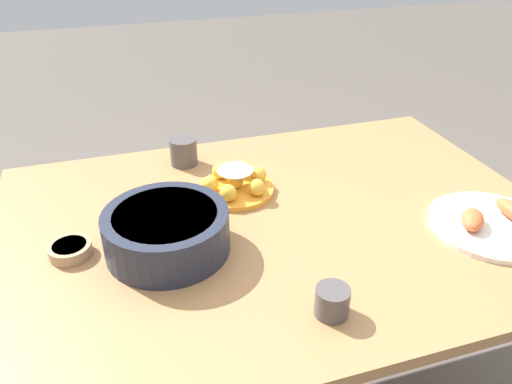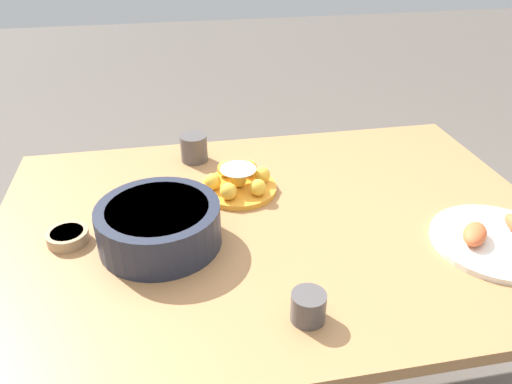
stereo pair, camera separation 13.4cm
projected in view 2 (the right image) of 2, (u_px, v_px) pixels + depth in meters
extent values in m
cylinder|color=#A87547|center=(412.00, 219.00, 1.99)|extent=(0.06, 0.06, 0.71)
cylinder|color=#A87547|center=(61.00, 258.00, 1.77)|extent=(0.06, 0.06, 0.71)
cube|color=#A87547|center=(275.00, 224.00, 1.30)|extent=(1.44, 1.02, 0.03)
cylinder|color=gold|center=(239.00, 189.00, 1.42)|extent=(0.22, 0.22, 0.02)
sphere|color=yellow|center=(213.00, 182.00, 1.39)|extent=(0.05, 0.05, 0.05)
sphere|color=yellow|center=(228.00, 191.00, 1.34)|extent=(0.05, 0.05, 0.05)
sphere|color=yellow|center=(258.00, 187.00, 1.36)|extent=(0.05, 0.05, 0.05)
sphere|color=yellow|center=(263.00, 175.00, 1.42)|extent=(0.05, 0.05, 0.05)
sphere|color=yellow|center=(249.00, 168.00, 1.46)|extent=(0.05, 0.05, 0.05)
sphere|color=yellow|center=(225.00, 169.00, 1.45)|extent=(0.05, 0.05, 0.05)
ellipsoid|color=white|center=(238.00, 169.00, 1.39)|extent=(0.10, 0.10, 0.02)
sphere|color=yellow|center=(238.00, 179.00, 1.40)|extent=(0.05, 0.05, 0.05)
cylinder|color=#232838|center=(159.00, 225.00, 1.18)|extent=(0.29, 0.29, 0.10)
cylinder|color=brown|center=(157.00, 209.00, 1.16)|extent=(0.24, 0.24, 0.01)
cylinder|color=tan|center=(68.00, 238.00, 1.20)|extent=(0.10, 0.10, 0.03)
cylinder|color=#9E4C1E|center=(67.00, 234.00, 1.20)|extent=(0.08, 0.08, 0.01)
cylinder|color=silver|center=(497.00, 241.00, 1.20)|extent=(0.31, 0.31, 0.01)
ellipsoid|color=#E06033|center=(475.00, 234.00, 1.19)|extent=(0.10, 0.11, 0.04)
cylinder|color=#4C4747|center=(194.00, 148.00, 1.57)|extent=(0.08, 0.08, 0.08)
cylinder|color=#4C4747|center=(308.00, 307.00, 0.98)|extent=(0.07, 0.07, 0.06)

